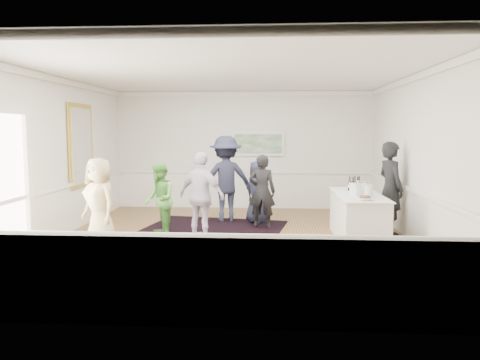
# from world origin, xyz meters

# --- Properties ---
(floor) EXTENTS (8.00, 8.00, 0.00)m
(floor) POSITION_xyz_m (0.00, 0.00, 0.00)
(floor) COLOR olive
(floor) RESTS_ON ground
(ceiling) EXTENTS (7.00, 8.00, 0.02)m
(ceiling) POSITION_xyz_m (0.00, 0.00, 3.20)
(ceiling) COLOR white
(ceiling) RESTS_ON wall_back
(wall_left) EXTENTS (0.02, 8.00, 3.20)m
(wall_left) POSITION_xyz_m (-3.50, 0.00, 1.60)
(wall_left) COLOR white
(wall_left) RESTS_ON floor
(wall_right) EXTENTS (0.02, 8.00, 3.20)m
(wall_right) POSITION_xyz_m (3.50, 0.00, 1.60)
(wall_right) COLOR white
(wall_right) RESTS_ON floor
(wall_back) EXTENTS (7.00, 0.02, 3.20)m
(wall_back) POSITION_xyz_m (0.00, 4.00, 1.60)
(wall_back) COLOR white
(wall_back) RESTS_ON floor
(wall_front) EXTENTS (7.00, 0.02, 3.20)m
(wall_front) POSITION_xyz_m (0.00, -4.00, 1.60)
(wall_front) COLOR white
(wall_front) RESTS_ON floor
(wainscoting) EXTENTS (7.00, 8.00, 1.00)m
(wainscoting) POSITION_xyz_m (0.00, 0.00, 0.50)
(wainscoting) COLOR white
(wainscoting) RESTS_ON floor
(mirror) EXTENTS (0.05, 1.25, 1.85)m
(mirror) POSITION_xyz_m (-3.45, 1.30, 1.80)
(mirror) COLOR gold
(mirror) RESTS_ON wall_left
(landscape_painting) EXTENTS (1.44, 0.06, 0.66)m
(landscape_painting) POSITION_xyz_m (0.40, 3.95, 1.78)
(landscape_painting) COLOR white
(landscape_painting) RESTS_ON wall_back
(area_rug) EXTENTS (3.55, 4.30, 0.02)m
(area_rug) POSITION_xyz_m (-0.61, 0.42, 0.01)
(area_rug) COLOR black
(area_rug) RESTS_ON floor
(serving_table) EXTENTS (0.86, 2.25, 0.91)m
(serving_table) POSITION_xyz_m (2.45, 0.28, 0.46)
(serving_table) COLOR white
(serving_table) RESTS_ON floor
(bartender) EXTENTS (0.65, 0.81, 1.91)m
(bartender) POSITION_xyz_m (3.20, 0.82, 0.96)
(bartender) COLOR black
(bartender) RESTS_ON floor
(guest_tan) EXTENTS (0.96, 0.90, 1.65)m
(guest_tan) POSITION_xyz_m (-2.31, -0.73, 0.83)
(guest_tan) COLOR tan
(guest_tan) RESTS_ON floor
(guest_green) EXTENTS (0.80, 0.89, 1.50)m
(guest_green) POSITION_xyz_m (-1.49, 0.37, 0.75)
(guest_green) COLOR #5DB849
(guest_green) RESTS_ON floor
(guest_lilac) EXTENTS (1.10, 0.82, 1.73)m
(guest_lilac) POSITION_xyz_m (-0.58, 0.09, 0.86)
(guest_lilac) COLOR silver
(guest_lilac) RESTS_ON floor
(guest_dark_a) EXTENTS (1.44, 1.04, 2.01)m
(guest_dark_a) POSITION_xyz_m (-0.30, 2.04, 1.01)
(guest_dark_a) COLOR #1F2134
(guest_dark_a) RESTS_ON floor
(guest_dark_b) EXTENTS (0.64, 0.46, 1.62)m
(guest_dark_b) POSITION_xyz_m (0.57, 1.30, 0.81)
(guest_dark_b) COLOR black
(guest_dark_b) RESTS_ON floor
(guest_navy) EXTENTS (0.83, 0.82, 1.45)m
(guest_navy) POSITION_xyz_m (0.45, 1.85, 0.72)
(guest_navy) COLOR #1F2134
(guest_navy) RESTS_ON floor
(wine_bottles) EXTENTS (0.27, 0.21, 0.31)m
(wine_bottles) POSITION_xyz_m (2.47, 0.78, 1.07)
(wine_bottles) COLOR black
(wine_bottles) RESTS_ON serving_table
(juice_pitchers) EXTENTS (0.38, 0.56, 0.24)m
(juice_pitchers) POSITION_xyz_m (2.44, -0.01, 1.03)
(juice_pitchers) COLOR #76BF44
(juice_pitchers) RESTS_ON serving_table
(ice_bucket) EXTENTS (0.26, 0.26, 0.25)m
(ice_bucket) POSITION_xyz_m (2.52, 0.40, 1.03)
(ice_bucket) COLOR silver
(ice_bucket) RESTS_ON serving_table
(nut_bowl) EXTENTS (0.26, 0.26, 0.08)m
(nut_bowl) POSITION_xyz_m (2.41, -0.56, 0.95)
(nut_bowl) COLOR white
(nut_bowl) RESTS_ON serving_table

